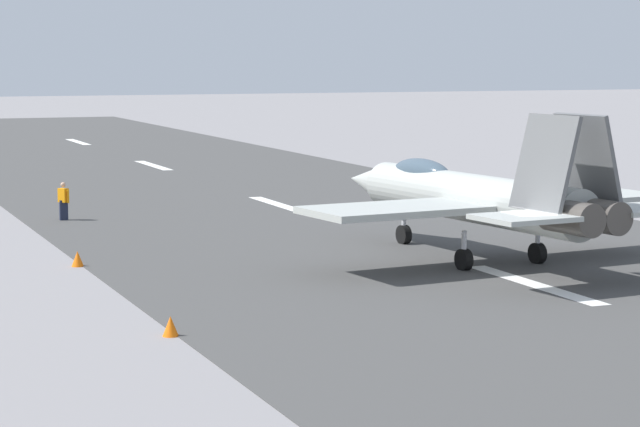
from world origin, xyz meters
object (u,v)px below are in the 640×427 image
marker_cone_near (171,326)px  marker_cone_mid (78,259)px  fighter_jet (474,196)px  crew_person (63,201)px

marker_cone_near → marker_cone_mid: 12.65m
fighter_jet → crew_person: 20.93m
crew_person → marker_cone_mid: (-13.34, 2.00, -0.60)m
crew_person → marker_cone_near: 26.07m
marker_cone_near → marker_cone_mid: same height
fighter_jet → marker_cone_mid: fighter_jet is taller
marker_cone_mid → marker_cone_near: bearing=180.0°
marker_cone_near → marker_cone_mid: size_ratio=1.00×
marker_cone_near → marker_cone_mid: bearing=0.0°
marker_cone_near → crew_person: bearing=-4.4°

